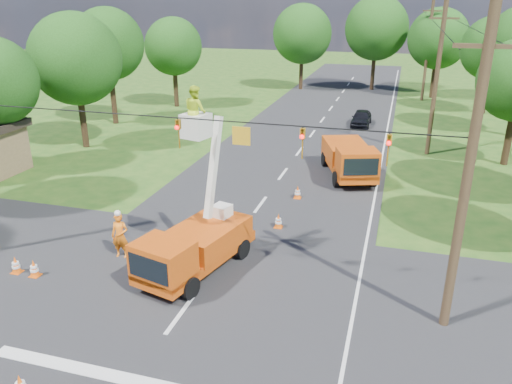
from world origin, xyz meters
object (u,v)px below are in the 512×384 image
(ground_worker, at_px, (120,236))
(distant_car, at_px, (361,118))
(traffic_cone_2, at_px, (278,221))
(tree_far_b, at_px, (377,28))
(tree_far_c, at_px, (438,39))
(bucket_truck, at_px, (194,236))
(pole_right_near, at_px, (467,178))
(traffic_cone_7, at_px, (339,162))
(tree_far_a, at_px, (302,34))
(traffic_cone_4, at_px, (34,268))
(tree_left_e, at_px, (108,44))
(pole_right_far, at_px, (428,50))
(tree_right_e, at_px, (493,48))
(second_truck, at_px, (349,158))
(traffic_cone_3, at_px, (298,192))
(traffic_cone_5, at_px, (16,265))
(pole_right_mid, at_px, (437,78))
(tree_left_f, at_px, (173,47))
(tree_left_d, at_px, (75,59))

(ground_worker, height_order, distant_car, ground_worker)
(distant_car, distance_m, traffic_cone_2, 21.43)
(tree_far_b, distance_m, tree_far_c, 7.20)
(bucket_truck, height_order, tree_far_c, tree_far_c)
(traffic_cone_2, relative_size, pole_right_near, 0.07)
(traffic_cone_7, bearing_deg, tree_far_a, 106.27)
(traffic_cone_2, relative_size, tree_far_a, 0.07)
(traffic_cone_4, distance_m, pole_right_near, 15.67)
(tree_far_b, bearing_deg, tree_left_e, -130.72)
(pole_right_far, distance_m, tree_right_e, 7.32)
(traffic_cone_4, height_order, pole_right_near, pole_right_near)
(second_truck, height_order, distant_car, second_truck)
(second_truck, xyz_separation_m, traffic_cone_3, (-2.20, -4.22, -0.80))
(traffic_cone_2, distance_m, traffic_cone_5, 11.11)
(traffic_cone_3, bearing_deg, bucket_truck, -104.64)
(traffic_cone_5, distance_m, tree_right_e, 42.21)
(traffic_cone_3, relative_size, tree_far_a, 0.07)
(tree_far_b, bearing_deg, pole_right_mid, -77.59)
(pole_right_far, xyz_separation_m, tree_far_c, (1.00, 2.00, 0.96))
(traffic_cone_2, distance_m, tree_left_e, 25.33)
(tree_left_e, height_order, tree_left_f, tree_left_e)
(traffic_cone_2, height_order, tree_left_d, tree_left_d)
(tree_far_c, bearing_deg, pole_right_far, -116.57)
(second_truck, xyz_separation_m, tree_left_f, (-18.64, 16.32, 4.53))
(traffic_cone_3, height_order, tree_left_e, tree_left_e)
(tree_right_e, bearing_deg, tree_left_d, -145.22)
(traffic_cone_4, xyz_separation_m, tree_far_b, (9.39, 46.21, 6.45))
(distant_car, bearing_deg, tree_left_e, -165.74)
(traffic_cone_7, bearing_deg, tree_far_c, 76.51)
(pole_right_mid, bearing_deg, tree_far_a, 120.41)
(ground_worker, distance_m, tree_far_b, 44.82)
(tree_far_c, bearing_deg, tree_left_f, -153.72)
(tree_left_e, bearing_deg, pole_right_far, 35.43)
(tree_right_e, bearing_deg, tree_far_c, 121.56)
(pole_right_mid, height_order, tree_far_a, pole_right_mid)
(tree_left_e, bearing_deg, bucket_truck, -52.54)
(distant_car, xyz_separation_m, tree_left_d, (-18.40, -11.97, 5.48))
(traffic_cone_5, relative_size, tree_right_e, 0.08)
(tree_far_a, bearing_deg, traffic_cone_4, -91.79)
(tree_left_d, relative_size, tree_far_b, 0.90)
(traffic_cone_4, relative_size, tree_far_b, 0.07)
(second_truck, relative_size, traffic_cone_7, 8.91)
(traffic_cone_3, height_order, traffic_cone_5, same)
(traffic_cone_4, height_order, pole_right_far, pole_right_far)
(tree_left_d, height_order, tree_far_b, tree_far_b)
(second_truck, relative_size, pole_right_near, 0.63)
(tree_left_f, bearing_deg, tree_far_c, 26.28)
(traffic_cone_4, bearing_deg, pole_right_far, 70.14)
(traffic_cone_3, height_order, tree_left_f, tree_left_f)
(bucket_truck, bearing_deg, distant_car, 95.88)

